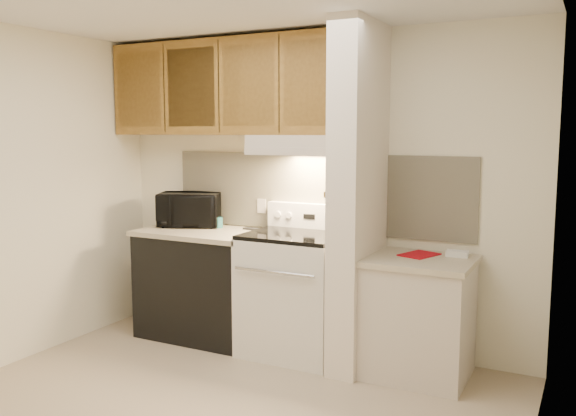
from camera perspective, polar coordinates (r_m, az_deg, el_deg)
The scene contains 49 objects.
floor at distance 4.01m, azimuth -7.06°, elevation -18.43°, with size 3.60×3.60×0.00m, color tan.
wall_back at distance 4.95m, azimuth 2.50°, elevation 1.63°, with size 3.60×0.02×2.50m, color white.
wall_left at distance 4.89m, azimuth -25.05°, elevation 0.89°, with size 0.02×3.00×2.50m, color white.
wall_right at distance 3.03m, azimuth 22.05°, elevation -2.45°, with size 0.02×3.00×2.50m, color white.
backsplash at distance 4.94m, azimuth 2.44°, elevation 1.44°, with size 2.60×0.02×0.63m, color beige.
range_body at distance 4.78m, azimuth 0.71°, elevation -8.19°, with size 0.76×0.65×0.92m, color silver.
oven_window at distance 4.50m, azimuth -1.10°, elevation -8.65°, with size 0.50×0.01×0.30m, color black.
oven_handle at distance 4.41m, azimuth -1.35°, elevation -6.02°, with size 0.02×0.02×0.65m, color silver.
cooktop at distance 4.68m, azimuth 0.72°, elevation -2.57°, with size 0.74×0.64×0.03m, color black.
range_backguard at distance 4.92m, azimuth 2.20°, elevation -0.75°, with size 0.76×0.08×0.20m, color silver.
range_display at distance 4.88m, azimuth 1.99°, elevation -0.81°, with size 0.10×0.01×0.04m, color black.
range_knob_left_outer at distance 5.00m, azimuth -0.93°, elevation -0.61°, with size 0.05×0.05×0.02m, color silver.
range_knob_left_inner at distance 4.95m, azimuth 0.09°, elevation -0.68°, with size 0.05×0.05×0.02m, color silver.
range_knob_right_inner at distance 4.80m, azimuth 3.92°, elevation -0.95°, with size 0.05×0.05×0.02m, color silver.
range_knob_right_outer at distance 4.77m, azimuth 5.02°, elevation -1.03°, with size 0.05×0.05×0.02m, color silver.
dishwasher_front at distance 5.24m, azimuth -7.97°, elevation -7.19°, with size 1.00×0.63×0.87m, color black.
left_countertop at distance 5.14m, azimuth -8.06°, elevation -2.27°, with size 1.04×0.67×0.04m, color #BAAC90.
spoon_rest at distance 5.09m, azimuth -3.08°, elevation -1.99°, with size 0.22×0.07×0.01m, color black.
teal_jar at distance 5.24m, azimuth -6.57°, elevation -1.35°, with size 0.08×0.08×0.09m, color #277170.
outlet at distance 5.16m, azimuth -2.48°, elevation 0.18°, with size 0.08×0.01×0.12m, color beige.
microwave at distance 5.36m, azimuth -9.15°, elevation -0.13°, with size 0.52×0.35×0.29m, color black.
partition_pillar at distance 4.43m, azimuth 6.61°, elevation 0.94°, with size 0.22×0.70×2.50m, color white.
pillar_trim at distance 4.47m, azimuth 5.23°, elevation 1.65°, with size 0.01×0.70×0.04m, color olive.
knife_strip at distance 4.42m, azimuth 4.92°, elevation 1.86°, with size 0.02×0.42×0.04m, color black.
knife_blade_a at distance 4.28m, azimuth 3.90°, elevation 0.35°, with size 0.01×0.04×0.16m, color silver.
knife_handle_a at distance 4.27m, azimuth 3.93°, elevation 2.35°, with size 0.02×0.02×0.10m, color black.
knife_blade_b at distance 4.36m, azimuth 4.31°, elevation 0.33°, with size 0.01×0.04×0.18m, color silver.
knife_handle_b at distance 4.35m, azimuth 4.41°, elevation 2.44°, with size 0.02×0.02×0.10m, color black.
knife_blade_c at distance 4.43m, azimuth 4.70°, elevation 0.31°, with size 0.01×0.04×0.20m, color silver.
knife_handle_c at distance 4.42m, azimuth 4.78°, elevation 2.51°, with size 0.02×0.02×0.10m, color black.
knife_blade_d at distance 4.51m, azimuth 5.16°, elevation 0.69°, with size 0.01×0.04×0.16m, color silver.
knife_handle_d at distance 4.49m, azimuth 5.12°, elevation 2.57°, with size 0.02×0.02×0.10m, color black.
knife_blade_e at distance 4.58m, azimuth 5.50°, elevation 0.65°, with size 0.01×0.04×0.18m, color silver.
knife_handle_e at distance 4.57m, azimuth 5.55°, elevation 2.65°, with size 0.02×0.02×0.10m, color black.
oven_mitt at distance 4.64m, azimuth 5.82°, elevation 0.92°, with size 0.03×0.09×0.21m, color slate.
right_cab_base at distance 4.47m, azimuth 12.08°, elevation -10.21°, with size 0.70×0.60×0.81m, color beige.
right_countertop at distance 4.36m, azimuth 12.22°, elevation -4.87°, with size 0.74×0.64×0.04m, color #BAAC90.
red_folder at distance 4.46m, azimuth 12.17°, elevation -4.28°, with size 0.20×0.27×0.01m, color #AB0913.
white_box at distance 4.48m, azimuth 15.56°, elevation -4.14°, with size 0.15×0.10×0.04m, color white.
range_hood at distance 4.73m, azimuth 1.41°, elevation 5.93°, with size 0.78×0.44×0.15m, color beige.
hood_lip at distance 4.54m, azimuth 0.25°, elevation 5.31°, with size 0.78×0.04×0.06m, color beige.
upper_cabinets at distance 5.11m, azimuth -5.47°, elevation 11.15°, with size 2.18×0.33×0.77m, color olive.
cab_door_a at distance 5.47m, azimuth -13.76°, elevation 10.72°, with size 0.46×0.01×0.63m, color olive.
cab_gap_a at distance 5.30m, azimuth -11.50°, elevation 10.90°, with size 0.01×0.01×0.73m, color black.
cab_door_b at distance 5.13m, azimuth -9.07°, elevation 11.08°, with size 0.46×0.01×0.63m, color olive.
cab_gap_b at distance 4.98m, azimuth -6.49°, elevation 11.25°, with size 0.01×0.01×0.73m, color black.
cab_door_c at distance 4.83m, azimuth -3.73°, elevation 11.40°, with size 0.46×0.01×0.63m, color olive.
cab_gap_c at distance 4.70m, azimuth -0.83°, elevation 11.53°, with size 0.01×0.01×0.73m, color black.
cab_door_d at distance 4.58m, azimuth 2.26°, elevation 11.64°, with size 0.46×0.01×0.63m, color olive.
Camera 1 is at (2.05, -2.98, 1.73)m, focal length 38.00 mm.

